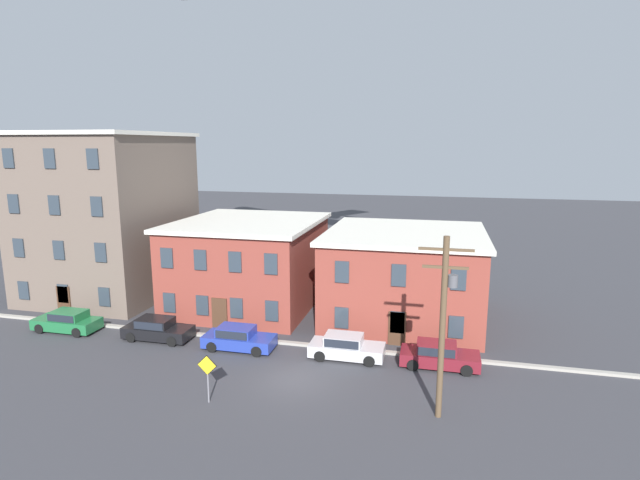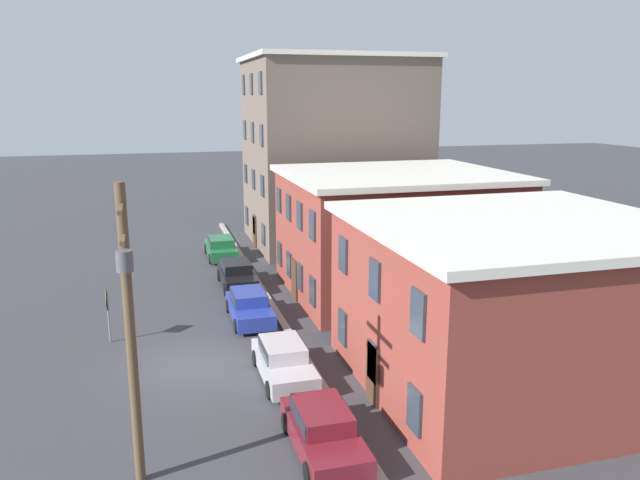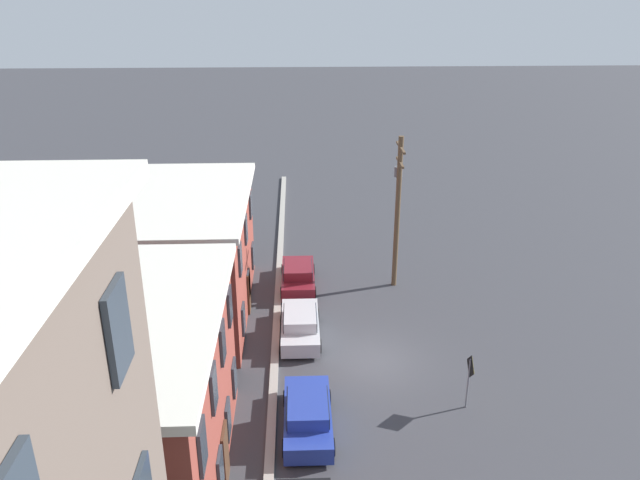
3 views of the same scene
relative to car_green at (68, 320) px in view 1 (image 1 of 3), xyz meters
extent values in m
plane|color=#38383D|center=(17.02, -3.20, -0.75)|extent=(200.00, 200.00, 0.00)
cube|color=#9E998E|center=(17.02, 1.30, -0.67)|extent=(56.00, 0.36, 0.16)
cube|color=#66564C|center=(-2.58, 8.65, 5.82)|extent=(10.47, 11.70, 13.15)
cube|color=silver|center=(-2.58, 8.65, 12.55)|extent=(10.97, 12.20, 0.30)
cube|color=#2D3842|center=(-6.07, 2.74, 0.89)|extent=(0.90, 0.10, 1.40)
cube|color=#2D3842|center=(-6.07, 2.74, 4.18)|extent=(0.90, 0.10, 1.40)
cube|color=#2D3842|center=(-6.07, 2.74, 7.47)|extent=(0.90, 0.10, 1.40)
cube|color=#2D3842|center=(-6.07, 2.74, 10.75)|extent=(0.90, 0.10, 1.40)
cube|color=#2D3842|center=(-2.58, 2.74, 0.89)|extent=(0.90, 0.10, 1.40)
cube|color=#2D3842|center=(-2.58, 2.74, 4.18)|extent=(0.90, 0.10, 1.40)
cube|color=#2D3842|center=(-2.58, 2.74, 7.47)|extent=(0.90, 0.10, 1.40)
cube|color=#2D3842|center=(-2.58, 2.74, 10.75)|extent=(0.90, 0.10, 1.40)
cube|color=#2D3842|center=(0.91, 2.74, 0.89)|extent=(0.90, 0.10, 1.40)
cube|color=#2D3842|center=(0.91, 2.74, 4.18)|extent=(0.90, 0.10, 1.40)
cube|color=#2D3842|center=(0.91, 2.74, 7.47)|extent=(0.90, 0.10, 1.40)
cube|color=#2D3842|center=(0.91, 2.74, 10.75)|extent=(0.90, 0.10, 1.40)
cube|color=#472D1E|center=(-2.58, 2.74, 0.35)|extent=(1.10, 0.10, 2.20)
cube|color=brown|center=(9.89, 8.44, 2.46)|extent=(10.05, 11.28, 6.42)
cube|color=silver|center=(9.89, 8.44, 5.82)|extent=(10.55, 11.78, 0.30)
cube|color=#2D3842|center=(6.12, 2.74, 0.86)|extent=(0.90, 0.10, 1.40)
cube|color=#2D3842|center=(6.12, 2.74, 4.06)|extent=(0.90, 0.10, 1.40)
cube|color=#2D3842|center=(8.63, 2.74, 0.86)|extent=(0.90, 0.10, 1.40)
cube|color=#2D3842|center=(8.63, 2.74, 4.06)|extent=(0.90, 0.10, 1.40)
cube|color=#2D3842|center=(11.15, 2.74, 0.86)|extent=(0.90, 0.10, 1.40)
cube|color=#2D3842|center=(11.15, 2.74, 4.06)|extent=(0.90, 0.10, 1.40)
cube|color=#2D3842|center=(13.66, 2.74, 0.86)|extent=(0.90, 0.10, 1.40)
cube|color=#2D3842|center=(13.66, 2.74, 4.06)|extent=(0.90, 0.10, 1.40)
cube|color=#472D1E|center=(9.89, 2.74, 0.35)|extent=(1.10, 0.10, 2.20)
cube|color=brown|center=(21.94, 8.30, 2.29)|extent=(10.66, 11.00, 6.09)
cube|color=silver|center=(21.94, 8.30, 5.49)|extent=(11.16, 11.50, 0.30)
cube|color=#2D3842|center=(18.38, 2.74, 0.77)|extent=(0.90, 0.10, 1.40)
cube|color=#2D3842|center=(18.38, 2.74, 3.82)|extent=(0.90, 0.10, 1.40)
cube|color=#2D3842|center=(21.94, 2.74, 0.77)|extent=(0.90, 0.10, 1.40)
cube|color=#2D3842|center=(21.94, 2.74, 3.82)|extent=(0.90, 0.10, 1.40)
cube|color=#2D3842|center=(25.49, 2.74, 0.77)|extent=(0.90, 0.10, 1.40)
cube|color=#2D3842|center=(25.49, 2.74, 3.82)|extent=(0.90, 0.10, 1.40)
cube|color=#472D1E|center=(21.94, 2.74, 0.35)|extent=(1.10, 0.10, 2.20)
cube|color=#1E6638|center=(-0.07, 0.00, -0.22)|extent=(4.40, 1.80, 0.70)
cube|color=#1E6638|center=(0.13, 0.00, 0.41)|extent=(2.20, 1.51, 0.55)
cube|color=#1E232D|center=(0.13, 0.00, 0.41)|extent=(2.02, 1.58, 0.48)
cylinder|color=black|center=(-1.52, -0.85, -0.42)|extent=(0.66, 0.22, 0.66)
cylinder|color=black|center=(-1.52, 0.85, -0.42)|extent=(0.66, 0.22, 0.66)
cylinder|color=black|center=(1.38, -0.85, -0.42)|extent=(0.66, 0.22, 0.66)
cylinder|color=black|center=(1.38, 0.85, -0.42)|extent=(0.66, 0.22, 0.66)
cube|color=black|center=(6.78, 0.10, -0.22)|extent=(4.40, 1.80, 0.70)
cube|color=black|center=(6.58, 0.10, 0.41)|extent=(2.20, 1.51, 0.55)
cube|color=#1E232D|center=(6.58, 0.10, 0.41)|extent=(2.02, 1.58, 0.48)
cylinder|color=black|center=(8.23, 0.95, -0.42)|extent=(0.66, 0.22, 0.66)
cylinder|color=black|center=(8.23, -0.75, -0.42)|extent=(0.66, 0.22, 0.66)
cylinder|color=black|center=(5.33, 0.95, -0.42)|extent=(0.66, 0.22, 0.66)
cylinder|color=black|center=(5.33, -0.75, -0.42)|extent=(0.66, 0.22, 0.66)
cube|color=#233899|center=(12.50, -0.11, -0.22)|extent=(4.40, 1.80, 0.70)
cube|color=#233899|center=(12.30, -0.11, 0.41)|extent=(2.20, 1.51, 0.55)
cube|color=#1E232D|center=(12.30, -0.11, 0.41)|extent=(2.02, 1.58, 0.48)
cylinder|color=black|center=(13.95, 0.74, -0.42)|extent=(0.66, 0.22, 0.66)
cylinder|color=black|center=(13.95, -0.96, -0.42)|extent=(0.66, 0.22, 0.66)
cylinder|color=black|center=(11.05, 0.74, -0.42)|extent=(0.66, 0.22, 0.66)
cylinder|color=black|center=(11.05, -0.96, -0.42)|extent=(0.66, 0.22, 0.66)
cube|color=#B7B7BC|center=(19.23, 0.12, -0.22)|extent=(4.40, 1.80, 0.70)
cube|color=#B7B7BC|center=(19.03, 0.12, 0.41)|extent=(2.20, 1.51, 0.55)
cube|color=#1E232D|center=(19.03, 0.12, 0.41)|extent=(2.02, 1.58, 0.48)
cylinder|color=black|center=(20.68, 0.97, -0.42)|extent=(0.66, 0.22, 0.66)
cylinder|color=black|center=(20.68, -0.73, -0.42)|extent=(0.66, 0.22, 0.66)
cylinder|color=black|center=(17.78, 0.97, -0.42)|extent=(0.66, 0.22, 0.66)
cylinder|color=black|center=(17.78, -0.73, -0.42)|extent=(0.66, 0.22, 0.66)
cube|color=maroon|center=(24.57, 0.19, -0.22)|extent=(4.40, 1.80, 0.70)
cube|color=maroon|center=(24.37, 0.19, 0.41)|extent=(2.20, 1.51, 0.55)
cube|color=#1E232D|center=(24.37, 0.19, 0.41)|extent=(2.02, 1.58, 0.48)
cylinder|color=black|center=(26.02, 1.04, -0.42)|extent=(0.66, 0.22, 0.66)
cylinder|color=black|center=(26.02, -0.66, -0.42)|extent=(0.66, 0.22, 0.66)
cylinder|color=black|center=(23.12, 1.04, -0.42)|extent=(0.66, 0.22, 0.66)
cylinder|color=black|center=(23.12, -0.66, -0.42)|extent=(0.66, 0.22, 0.66)
cylinder|color=slate|center=(13.56, -6.55, 0.40)|extent=(0.08, 0.08, 2.30)
cube|color=yellow|center=(13.56, -6.58, 1.21)|extent=(0.96, 0.03, 0.96)
cube|color=black|center=(13.56, -6.57, 1.21)|extent=(1.04, 0.02, 1.04)
cylinder|color=brown|center=(24.55, -5.24, 3.53)|extent=(0.28, 0.28, 8.56)
cube|color=brown|center=(24.55, -5.24, 7.21)|extent=(2.40, 0.12, 0.12)
cube|color=brown|center=(24.55, -5.24, 6.41)|extent=(2.00, 0.12, 0.12)
cylinder|color=#515156|center=(24.90, -5.24, 5.81)|extent=(0.44, 0.44, 0.55)
camera|label=1|loc=(24.16, -27.23, 11.74)|focal=28.00mm
camera|label=2|loc=(41.12, -4.57, 9.95)|focal=35.00mm
camera|label=3|loc=(-6.87, 0.16, 15.39)|focal=35.00mm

